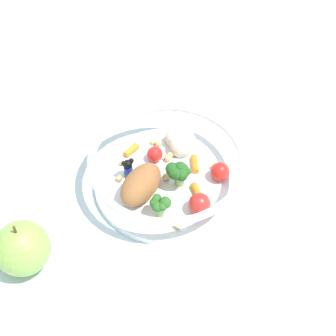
% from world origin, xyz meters
% --- Properties ---
extents(ground_plane, '(2.40, 2.40, 0.00)m').
position_xyz_m(ground_plane, '(0.00, 0.00, 0.00)').
color(ground_plane, silver).
extents(food_container, '(0.23, 0.23, 0.06)m').
position_xyz_m(food_container, '(-0.00, -0.01, 0.03)').
color(food_container, white).
rests_on(food_container, ground_plane).
extents(loose_apple, '(0.08, 0.08, 0.09)m').
position_xyz_m(loose_apple, '(0.20, -0.13, 0.04)').
color(loose_apple, '#8CB74C').
rests_on(loose_apple, ground_plane).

